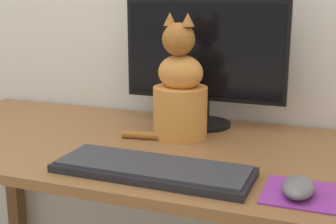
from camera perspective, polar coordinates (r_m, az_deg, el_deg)
name	(u,v)px	position (r m, az deg, el deg)	size (l,w,h in m)	color
desk	(151,175)	(1.30, -2.07, -7.70)	(1.50, 0.65, 0.71)	brown
monitor	(204,58)	(1.41, 4.44, 6.54)	(0.50, 0.17, 0.38)	black
keyboard	(153,169)	(1.06, -1.88, -6.94)	(0.45, 0.17, 0.02)	black
mousepad_right	(307,194)	(1.00, 16.58, -9.61)	(0.17, 0.15, 0.00)	purple
computer_mouse_right	(298,187)	(0.98, 15.62, -8.81)	(0.06, 0.11, 0.03)	slate
cat	(180,92)	(1.31, 1.44, 2.43)	(0.24, 0.18, 0.35)	#D6893D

